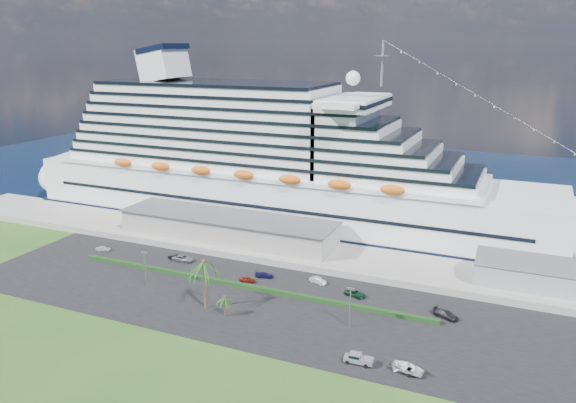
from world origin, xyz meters
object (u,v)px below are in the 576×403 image
at_px(cruise_ship, 275,168).
at_px(parked_car_3, 264,275).
at_px(boat_trailer, 408,368).
at_px(pickup_truck, 358,358).

bearing_deg(cruise_ship, parked_car_3, -68.75).
bearing_deg(boat_trailer, cruise_ship, 129.36).
height_order(parked_car_3, boat_trailer, boat_trailer).
height_order(pickup_truck, boat_trailer, pickup_truck).
relative_size(parked_car_3, boat_trailer, 0.66).
xyz_separation_m(cruise_ship, boat_trailer, (55.31, -67.44, -15.39)).
xyz_separation_m(pickup_truck, boat_trailer, (8.51, 0.30, 0.20)).
bearing_deg(boat_trailer, parked_car_3, 146.12).
bearing_deg(cruise_ship, boat_trailer, -50.64).
height_order(parked_car_3, pickup_truck, pickup_truck).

